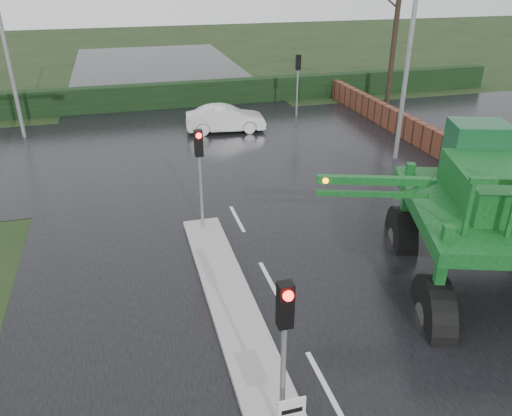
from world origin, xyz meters
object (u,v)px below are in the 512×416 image
object	(u,v)px
traffic_signal_far	(298,71)
white_sedan	(226,132)
traffic_signal_near	(285,330)
street_light_right	(406,21)
crop_sprayer	(446,221)
traffic_signal_mid	(199,159)
street_light_left_far	(6,14)

from	to	relation	value
traffic_signal_far	white_sedan	xyz separation A→B (m)	(-4.69, -1.91, -2.59)
traffic_signal_near	street_light_right	xyz separation A→B (m)	(9.49, 13.01, 3.40)
traffic_signal_far	crop_sprayer	bearing A→B (deg)	81.00
traffic_signal_far	traffic_signal_mid	bearing A→B (deg)	58.07
traffic_signal_near	street_light_left_far	xyz separation A→B (m)	(-6.89, 21.01, 3.40)
traffic_signal_far	street_light_right	world-z (taller)	street_light_right
street_light_right	crop_sprayer	bearing A→B (deg)	-113.90
traffic_signal_mid	street_light_left_far	distance (m)	14.68
street_light_right	crop_sprayer	xyz separation A→B (m)	(-4.61, -10.40, -3.34)
traffic_signal_mid	street_light_right	world-z (taller)	street_light_right
street_light_right	traffic_signal_near	bearing A→B (deg)	-126.13
street_light_right	white_sedan	distance (m)	10.67
street_light_right	crop_sprayer	world-z (taller)	street_light_right
white_sedan	traffic_signal_mid	bearing A→B (deg)	169.96
traffic_signal_far	street_light_left_far	xyz separation A→B (m)	(-14.69, -0.01, 3.40)
traffic_signal_far	white_sedan	size ratio (longest dim) A/B	0.84
traffic_signal_mid	crop_sprayer	bearing A→B (deg)	-50.35
traffic_signal_mid	street_light_right	xyz separation A→B (m)	(9.49, 4.51, 3.40)
traffic_signal_near	crop_sprayer	world-z (taller)	crop_sprayer
traffic_signal_mid	white_sedan	distance (m)	11.36
traffic_signal_far	street_light_left_far	world-z (taller)	street_light_left_far
crop_sprayer	traffic_signal_near	bearing A→B (deg)	-133.01
white_sedan	traffic_signal_near	bearing A→B (deg)	177.05
traffic_signal_near	crop_sprayer	bearing A→B (deg)	28.08
crop_sprayer	white_sedan	world-z (taller)	crop_sprayer
traffic_signal_near	traffic_signal_far	size ratio (longest dim) A/B	1.00
traffic_signal_mid	traffic_signal_near	bearing A→B (deg)	-90.00
traffic_signal_far	crop_sprayer	distance (m)	18.64
street_light_left_far	white_sedan	size ratio (longest dim) A/B	2.40
traffic_signal_mid	street_light_left_far	bearing A→B (deg)	118.86
traffic_signal_mid	white_sedan	bearing A→B (deg)	73.67
traffic_signal_far	street_light_left_far	bearing A→B (deg)	0.03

